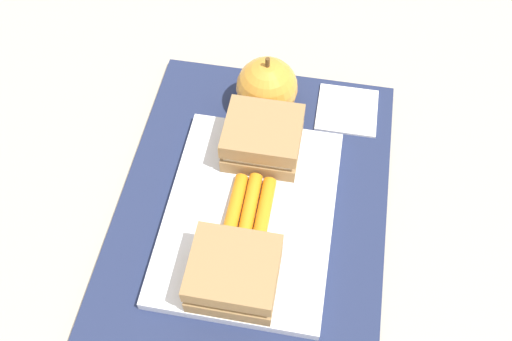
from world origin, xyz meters
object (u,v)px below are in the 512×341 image
Objects in this scene: food_tray at (250,214)px; paper_napkin at (347,110)px; sandwich_half_right at (263,138)px; carrot_sticks_bundle at (249,208)px; sandwich_half_left at (234,273)px; apple at (267,88)px.

paper_napkin is (0.16, -0.09, -0.00)m from food_tray.
sandwich_half_right is at bearing 0.00° from food_tray.
carrot_sticks_bundle is at bearing 179.92° from sandwich_half_right.
sandwich_half_left is at bearing 180.00° from food_tray.
apple reaches higher than paper_napkin.
food_tray reaches higher than paper_napkin.
sandwich_half_left is 0.08m from carrot_sticks_bundle.
sandwich_half_right reaches higher than carrot_sticks_bundle.
carrot_sticks_bundle reaches higher than paper_napkin.
sandwich_half_right is (0.08, 0.00, 0.03)m from food_tray.
sandwich_half_right is 1.14× the size of paper_napkin.
sandwich_half_left is at bearing 159.89° from paper_napkin.
apple is (0.15, 0.01, 0.03)m from food_tray.
food_tray is 2.84× the size of apple.
carrot_sticks_bundle is 0.95× the size of apple.
apple is (0.07, 0.01, 0.00)m from sandwich_half_right.
food_tray is 2.98× the size of carrot_sticks_bundle.
apple is at bearing 97.16° from paper_napkin.
sandwich_half_left is 1.04× the size of carrot_sticks_bundle.
sandwich_half_right is 0.99× the size of apple.
sandwich_half_right is 1.04× the size of carrot_sticks_bundle.
sandwich_half_left is (-0.08, 0.00, 0.03)m from food_tray.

